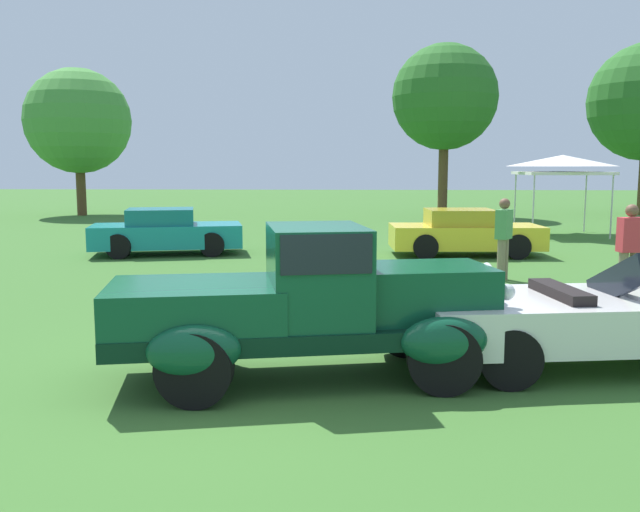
% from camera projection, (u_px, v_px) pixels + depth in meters
% --- Properties ---
extents(ground_plane, '(120.00, 120.00, 0.00)m').
position_uv_depth(ground_plane, '(256.00, 383.00, 7.37)').
color(ground_plane, '#386628').
extents(feature_pickup_truck, '(4.47, 2.44, 1.70)m').
position_uv_depth(feature_pickup_truck, '(310.00, 302.00, 7.41)').
color(feature_pickup_truck, black).
rests_on(feature_pickup_truck, ground_plane).
extents(neighbor_convertible, '(4.47, 2.30, 1.40)m').
position_uv_depth(neighbor_convertible, '(602.00, 317.00, 7.98)').
color(neighbor_convertible, silver).
rests_on(neighbor_convertible, ground_plane).
extents(show_car_teal, '(4.18, 2.52, 1.22)m').
position_uv_depth(show_car_teal, '(166.00, 232.00, 18.00)').
color(show_car_teal, teal).
rests_on(show_car_teal, ground_plane).
extents(show_car_yellow, '(3.96, 1.87, 1.22)m').
position_uv_depth(show_car_yellow, '(464.00, 233.00, 17.75)').
color(show_car_yellow, yellow).
rests_on(show_car_yellow, ground_plane).
extents(spectator_near_truck, '(0.43, 0.30, 1.69)m').
position_uv_depth(spectator_near_truck, '(630.00, 249.00, 11.76)').
color(spectator_near_truck, '#7F7056').
rests_on(spectator_near_truck, ground_plane).
extents(spectator_between_cars, '(0.41, 0.47, 1.69)m').
position_uv_depth(spectator_between_cars, '(504.00, 236.00, 13.86)').
color(spectator_between_cars, '#7F7056').
rests_on(spectator_between_cars, ground_plane).
extents(canopy_tent_left_field, '(2.76, 2.76, 2.71)m').
position_uv_depth(canopy_tent_left_field, '(563.00, 164.00, 22.80)').
color(canopy_tent_left_field, '#B7B7BC').
rests_on(canopy_tent_left_field, ground_plane).
extents(treeline_far_left, '(4.90, 4.90, 6.88)m').
position_uv_depth(treeline_far_left, '(78.00, 121.00, 31.72)').
color(treeline_far_left, brown).
rests_on(treeline_far_left, ground_plane).
extents(treeline_mid_left, '(4.80, 4.80, 7.85)m').
position_uv_depth(treeline_mid_left, '(445.00, 98.00, 30.79)').
color(treeline_mid_left, brown).
rests_on(treeline_mid_left, ground_plane).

